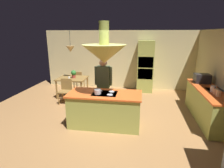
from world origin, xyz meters
TOP-DOWN VIEW (x-y plane):
  - ground at (0.00, 0.00)m, footprint 8.16×8.16m
  - wall_back at (0.00, 3.45)m, footprint 6.80×0.10m
  - kitchen_island at (0.00, -0.20)m, footprint 1.93×0.89m
  - counter_run_right at (2.84, 0.60)m, footprint 0.73×2.43m
  - oven_tower at (1.10, 3.04)m, footprint 0.66×0.62m
  - dining_table at (-1.70, 1.90)m, footprint 1.09×0.92m
  - person_at_island at (-0.18, 0.52)m, footprint 0.53×0.23m
  - range_hood at (0.00, -0.20)m, footprint 1.10×1.10m
  - pendant_light_over_table at (-1.70, 1.90)m, footprint 0.32×0.32m
  - chair_facing_island at (-1.70, 1.22)m, footprint 0.40×0.40m
  - chair_by_back_wall at (-1.70, 2.58)m, footprint 0.40×0.40m
  - potted_plant_on_table at (-1.63, 1.90)m, footprint 0.20×0.20m
  - cup_on_table at (-1.73, 1.67)m, footprint 0.07×0.07m
  - canister_flour at (2.84, 0.00)m, footprint 0.12×0.12m
  - canister_sugar at (2.84, 0.18)m, footprint 0.12×0.12m
  - canister_tea at (2.84, 0.36)m, footprint 0.13×0.13m
  - microwave_on_counter at (2.84, 1.32)m, footprint 0.46×0.36m
  - cooking_pot_on_cooktop at (-0.16, -0.33)m, footprint 0.18×0.18m

SIDE VIEW (x-z plane):
  - ground at x=0.00m, z-range 0.00..0.00m
  - kitchen_island at x=0.00m, z-range -0.01..0.92m
  - counter_run_right at x=2.84m, z-range 0.01..0.92m
  - chair_facing_island at x=-1.70m, z-range 0.07..0.94m
  - chair_by_back_wall at x=-1.70m, z-range 0.07..0.94m
  - dining_table at x=-1.70m, z-range 0.28..1.04m
  - cup_on_table at x=-1.73m, z-range 0.76..0.85m
  - potted_plant_on_table at x=-1.63m, z-range 0.78..1.08m
  - canister_sugar at x=2.84m, z-range 0.91..1.05m
  - canister_flour at x=2.84m, z-range 0.91..1.07m
  - cooking_pot_on_cooktop at x=-0.16m, z-range 0.93..1.05m
  - person_at_island at x=-0.18m, z-range 0.13..1.85m
  - canister_tea at x=2.84m, z-range 0.91..1.08m
  - microwave_on_counter at x=2.84m, z-range 0.91..1.19m
  - oven_tower at x=1.10m, z-range 0.00..2.14m
  - wall_back at x=0.00m, z-range 0.00..2.55m
  - pendant_light_over_table at x=-1.70m, z-range 1.45..2.27m
  - range_hood at x=0.00m, z-range 1.46..2.46m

